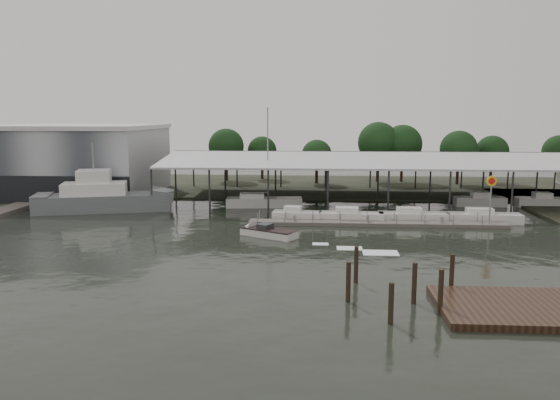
# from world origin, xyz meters

# --- Properties ---
(ground) EXTENTS (200.00, 200.00, 0.00)m
(ground) POSITION_xyz_m (0.00, 0.00, 0.00)
(ground) COLOR black
(ground) RESTS_ON ground
(land_strip_far) EXTENTS (140.00, 30.00, 0.30)m
(land_strip_far) POSITION_xyz_m (0.00, 42.00, 0.10)
(land_strip_far) COLOR #3F4433
(land_strip_far) RESTS_ON ground
(storage_warehouse) EXTENTS (24.50, 20.50, 10.50)m
(storage_warehouse) POSITION_xyz_m (-28.00, 29.94, 5.29)
(storage_warehouse) COLOR #A5AAB0
(storage_warehouse) RESTS_ON ground
(covered_boat_shed) EXTENTS (58.24, 24.00, 6.96)m
(covered_boat_shed) POSITION_xyz_m (17.00, 28.00, 6.13)
(covered_boat_shed) COLOR silver
(covered_boat_shed) RESTS_ON ground
(trawler_dock) EXTENTS (3.00, 18.00, 0.50)m
(trawler_dock) POSITION_xyz_m (-30.00, 14.00, 0.25)
(trawler_dock) COLOR #635E57
(trawler_dock) RESTS_ON ground
(floating_dock) EXTENTS (28.00, 2.00, 1.40)m
(floating_dock) POSITION_xyz_m (15.00, 10.00, 0.20)
(floating_dock) COLOR #635E57
(floating_dock) RESTS_ON ground
(shell_fuel_sign) EXTENTS (1.10, 0.18, 5.55)m
(shell_fuel_sign) POSITION_xyz_m (27.00, 9.99, 3.93)
(shell_fuel_sign) COLOR gray
(shell_fuel_sign) RESTS_ON ground
(grey_trawler) EXTENTS (17.57, 9.08, 8.84)m
(grey_trawler) POSITION_xyz_m (-18.30, 17.06, 1.58)
(grey_trawler) COLOR slate
(grey_trawler) RESTS_ON ground
(white_sailboat) EXTENTS (10.06, 3.41, 13.13)m
(white_sailboat) POSITION_xyz_m (1.34, 21.34, 0.65)
(white_sailboat) COLOR silver
(white_sailboat) RESTS_ON ground
(speedboat_underway) EXTENTS (15.91, 9.69, 2.00)m
(speedboat_underway) POSITION_xyz_m (3.25, 3.96, 0.39)
(speedboat_underway) COLOR silver
(speedboat_underway) RESTS_ON ground
(moored_cruiser_0) EXTENTS (5.66, 2.72, 1.70)m
(moored_cruiser_0) POSITION_xyz_m (6.11, 12.30, 0.61)
(moored_cruiser_0) COLOR silver
(moored_cruiser_0) RESTS_ON ground
(moored_cruiser_1) EXTENTS (7.33, 2.58, 1.70)m
(moored_cruiser_1) POSITION_xyz_m (12.27, 12.06, 0.61)
(moored_cruiser_1) COLOR silver
(moored_cruiser_1) RESTS_ON ground
(moored_cruiser_2) EXTENTS (7.77, 2.21, 1.70)m
(moored_cruiser_2) POSITION_xyz_m (19.27, 12.44, 0.61)
(moored_cruiser_2) COLOR silver
(moored_cruiser_2) RESTS_ON ground
(moored_cruiser_3) EXTENTS (8.24, 2.55, 1.70)m
(moored_cruiser_3) POSITION_xyz_m (27.07, 12.48, 0.61)
(moored_cruiser_3) COLOR silver
(moored_cruiser_3) RESTS_ON ground
(mooring_pilings) EXTENTS (7.53, 8.11, 3.34)m
(mooring_pilings) POSITION_xyz_m (13.86, -14.62, 1.01)
(mooring_pilings) COLOR #302618
(mooring_pilings) RESTS_ON ground
(horizon_tree_line) EXTENTS (72.44, 11.45, 10.76)m
(horizon_tree_line) POSITION_xyz_m (22.86, 47.69, 6.19)
(horizon_tree_line) COLOR black
(horizon_tree_line) RESTS_ON ground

